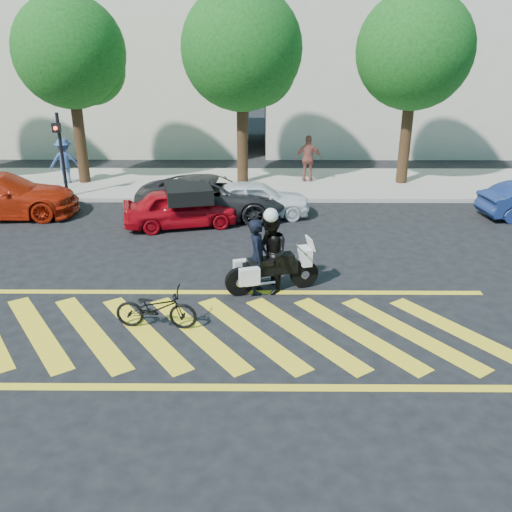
{
  "coord_description": "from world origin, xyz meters",
  "views": [
    {
      "loc": [
        0.69,
        -9.77,
        5.66
      ],
      "look_at": [
        0.61,
        1.63,
        1.05
      ],
      "focal_mm": 38.0,
      "sensor_mm": 36.0,
      "label": 1
    }
  ],
  "objects_px": {
    "parked_mid_left": "(212,197)",
    "bicycle": "(156,308)",
    "officer_bike": "(257,257)",
    "parked_left": "(0,195)",
    "red_convertible": "(181,208)",
    "officer_moto": "(270,254)",
    "parked_mid_right": "(255,199)",
    "police_motorcycle": "(271,270)"
  },
  "relations": [
    {
      "from": "red_convertible",
      "to": "parked_mid_right",
      "type": "xyz_separation_m",
      "value": [
        2.37,
        1.0,
        0.01
      ]
    },
    {
      "from": "officer_bike",
      "to": "parked_mid_left",
      "type": "bearing_deg",
      "value": 15.75
    },
    {
      "from": "bicycle",
      "to": "red_convertible",
      "type": "distance_m",
      "value": 6.6
    },
    {
      "from": "officer_moto",
      "to": "parked_mid_right",
      "type": "xyz_separation_m",
      "value": [
        -0.41,
        5.8,
        -0.33
      ]
    },
    {
      "from": "officer_bike",
      "to": "red_convertible",
      "type": "xyz_separation_m",
      "value": [
        -2.47,
        4.86,
        -0.29
      ]
    },
    {
      "from": "bicycle",
      "to": "officer_moto",
      "type": "bearing_deg",
      "value": -49.1
    },
    {
      "from": "parked_mid_left",
      "to": "bicycle",
      "type": "bearing_deg",
      "value": 176.02
    },
    {
      "from": "officer_moto",
      "to": "parked_mid_left",
      "type": "relative_size",
      "value": 0.38
    },
    {
      "from": "police_motorcycle",
      "to": "parked_left",
      "type": "bearing_deg",
      "value": 130.55
    },
    {
      "from": "parked_left",
      "to": "parked_mid_left",
      "type": "xyz_separation_m",
      "value": [
        7.16,
        -0.0,
        -0.05
      ]
    },
    {
      "from": "officer_moto",
      "to": "red_convertible",
      "type": "relative_size",
      "value": 0.53
    },
    {
      "from": "officer_bike",
      "to": "red_convertible",
      "type": "relative_size",
      "value": 0.5
    },
    {
      "from": "bicycle",
      "to": "parked_mid_left",
      "type": "relative_size",
      "value": 0.34
    },
    {
      "from": "red_convertible",
      "to": "police_motorcycle",
      "type": "bearing_deg",
      "value": -163.53
    },
    {
      "from": "police_motorcycle",
      "to": "officer_moto",
      "type": "height_order",
      "value": "officer_moto"
    },
    {
      "from": "officer_moto",
      "to": "parked_mid_left",
      "type": "bearing_deg",
      "value": -178.99
    },
    {
      "from": "officer_bike",
      "to": "officer_moto",
      "type": "height_order",
      "value": "officer_moto"
    },
    {
      "from": "officer_bike",
      "to": "bicycle",
      "type": "relative_size",
      "value": 1.07
    },
    {
      "from": "bicycle",
      "to": "police_motorcycle",
      "type": "xyz_separation_m",
      "value": [
        2.42,
        1.78,
        0.11
      ]
    },
    {
      "from": "officer_moto",
      "to": "red_convertible",
      "type": "bearing_deg",
      "value": -166.66
    },
    {
      "from": "bicycle",
      "to": "parked_mid_right",
      "type": "distance_m",
      "value": 7.85
    },
    {
      "from": "officer_bike",
      "to": "parked_left",
      "type": "xyz_separation_m",
      "value": [
        -8.71,
        5.86,
        -0.17
      ]
    },
    {
      "from": "bicycle",
      "to": "officer_moto",
      "type": "xyz_separation_m",
      "value": [
        2.4,
        1.79,
        0.51
      ]
    },
    {
      "from": "bicycle",
      "to": "red_convertible",
      "type": "relative_size",
      "value": 0.47
    },
    {
      "from": "police_motorcycle",
      "to": "parked_mid_right",
      "type": "height_order",
      "value": "parked_mid_right"
    },
    {
      "from": "police_motorcycle",
      "to": "parked_left",
      "type": "relative_size",
      "value": 0.44
    },
    {
      "from": "red_convertible",
      "to": "parked_mid_right",
      "type": "height_order",
      "value": "parked_mid_right"
    },
    {
      "from": "police_motorcycle",
      "to": "red_convertible",
      "type": "bearing_deg",
      "value": 103.43
    },
    {
      "from": "officer_moto",
      "to": "police_motorcycle",
      "type": "bearing_deg",
      "value": 41.24
    },
    {
      "from": "red_convertible",
      "to": "parked_mid_left",
      "type": "relative_size",
      "value": 0.73
    },
    {
      "from": "officer_moto",
      "to": "parked_left",
      "type": "bearing_deg",
      "value": -139.46
    },
    {
      "from": "bicycle",
      "to": "red_convertible",
      "type": "height_order",
      "value": "red_convertible"
    },
    {
      "from": "officer_bike",
      "to": "red_convertible",
      "type": "bearing_deg",
      "value": 27.9
    },
    {
      "from": "officer_bike",
      "to": "parked_left",
      "type": "distance_m",
      "value": 10.5
    },
    {
      "from": "parked_mid_left",
      "to": "red_convertible",
      "type": "bearing_deg",
      "value": 137.49
    },
    {
      "from": "red_convertible",
      "to": "parked_left",
      "type": "relative_size",
      "value": 0.71
    },
    {
      "from": "officer_bike",
      "to": "bicycle",
      "type": "distance_m",
      "value": 2.76
    },
    {
      "from": "bicycle",
      "to": "parked_mid_right",
      "type": "xyz_separation_m",
      "value": [
        2.0,
        7.59,
        0.17
      ]
    },
    {
      "from": "bicycle",
      "to": "parked_left",
      "type": "relative_size",
      "value": 0.33
    },
    {
      "from": "police_motorcycle",
      "to": "officer_moto",
      "type": "xyz_separation_m",
      "value": [
        -0.02,
        0.01,
        0.4
      ]
    },
    {
      "from": "officer_bike",
      "to": "police_motorcycle",
      "type": "relative_size",
      "value": 0.81
    },
    {
      "from": "officer_bike",
      "to": "officer_moto",
      "type": "relative_size",
      "value": 0.95
    }
  ]
}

